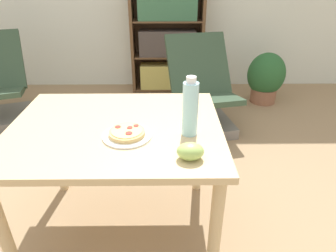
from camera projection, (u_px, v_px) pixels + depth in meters
name	position (u px, v px, depth m)	size (l,w,h in m)	color
ground_plane	(103.00, 229.00, 1.89)	(14.00, 14.00, 0.00)	#9E7F5B
dining_table	(117.00, 142.00, 1.61)	(1.11, 0.88, 0.74)	#D1B27F
pizza_on_plate	(127.00, 134.00, 1.46)	(0.24, 0.24, 0.04)	white
grape_bunch	(191.00, 151.00, 1.28)	(0.12, 0.09, 0.07)	#A8CC66
drink_bottle	(190.00, 108.00, 1.42)	(0.08, 0.08, 0.30)	#A3DBEA
lounge_chair_far	(202.00, 101.00, 2.95)	(0.73, 0.87, 0.88)	slate
bookshelf	(167.00, 41.00, 3.74)	(0.89, 0.31, 1.33)	brown
potted_plant_floor	(266.00, 78.00, 3.52)	(0.44, 0.37, 0.60)	#8E5B42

